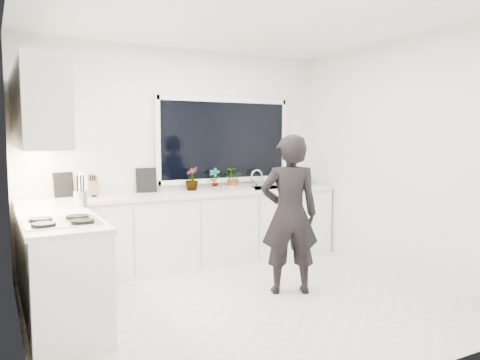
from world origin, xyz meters
TOP-DOWN VIEW (x-y plane):
  - floor at (0.00, 0.00)m, footprint 4.00×3.50m
  - wall_back at (0.00, 1.76)m, footprint 4.00×0.02m
  - wall_left at (-2.01, 0.00)m, footprint 0.02×3.50m
  - wall_right at (2.01, 0.00)m, footprint 0.02×3.50m
  - ceiling at (0.00, 0.00)m, footprint 4.00×3.50m
  - window at (0.60, 1.73)m, footprint 1.80×0.02m
  - base_cabinets_back at (0.00, 1.45)m, footprint 3.92×0.58m
  - base_cabinets_left at (-1.67, 0.35)m, footprint 0.58×1.60m
  - countertop_back at (0.00, 1.44)m, footprint 3.94×0.62m
  - countertop_left at (-1.67, 0.35)m, footprint 0.62×1.60m
  - upper_cabinets at (-1.79, 0.70)m, footprint 0.34×2.10m
  - sink at (1.05, 1.45)m, footprint 0.58×0.42m
  - faucet at (1.05, 1.65)m, footprint 0.03×0.03m
  - stovetop at (-1.69, -0.00)m, footprint 0.56×0.48m
  - person at (0.50, 0.04)m, footprint 0.70×0.59m
  - pizza_tray at (0.55, 1.42)m, footprint 0.50×0.38m
  - pizza at (0.55, 1.42)m, footprint 0.45×0.34m
  - watering_can at (1.79, 1.61)m, footprint 0.18×0.18m
  - paper_towel_roll at (-1.25, 1.55)m, footprint 0.13×0.13m
  - knife_block at (-1.16, 1.59)m, footprint 0.15×0.12m
  - utensil_crock at (-1.41, 0.80)m, footprint 0.15×0.15m
  - picture_frame_large at (-1.45, 1.69)m, footprint 0.22×0.06m
  - picture_frame_small at (-0.49, 1.69)m, footprint 0.25×0.05m
  - herb_plants at (0.42, 1.61)m, footprint 0.83×0.31m
  - soap_bottles at (1.61, 1.30)m, footprint 0.18×0.12m

SIDE VIEW (x-z plane):
  - floor at x=0.00m, z-range -0.02..0.00m
  - base_cabinets_back at x=0.00m, z-range 0.00..0.88m
  - base_cabinets_left at x=-1.67m, z-range 0.00..0.88m
  - person at x=0.50m, z-range 0.00..1.62m
  - sink at x=1.05m, z-range 0.80..0.94m
  - countertop_back at x=0.00m, z-range 0.88..0.92m
  - countertop_left at x=-1.67m, z-range 0.88..0.92m
  - stovetop at x=-1.69m, z-range 0.92..0.95m
  - pizza_tray at x=0.55m, z-range 0.92..0.95m
  - pizza at x=0.55m, z-range 0.95..0.96m
  - watering_can at x=1.79m, z-range 0.92..1.05m
  - utensil_crock at x=-1.41m, z-range 0.92..1.08m
  - faucet at x=1.05m, z-range 0.92..1.14m
  - knife_block at x=-1.16m, z-range 0.92..1.14m
  - paper_towel_roll at x=-1.25m, z-range 0.92..1.18m
  - soap_bottles at x=1.61m, z-range 0.91..1.20m
  - herb_plants at x=0.42m, z-range 0.91..1.20m
  - picture_frame_large at x=-1.45m, z-range 0.92..1.20m
  - picture_frame_small at x=-0.49m, z-range 0.92..1.22m
  - wall_back at x=0.00m, z-range 0.00..2.70m
  - wall_left at x=-2.01m, z-range 0.00..2.70m
  - wall_right at x=2.01m, z-range 0.00..2.70m
  - window at x=0.60m, z-range 1.05..2.05m
  - upper_cabinets at x=-1.79m, z-range 1.50..2.20m
  - ceiling at x=0.00m, z-range 2.70..2.72m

